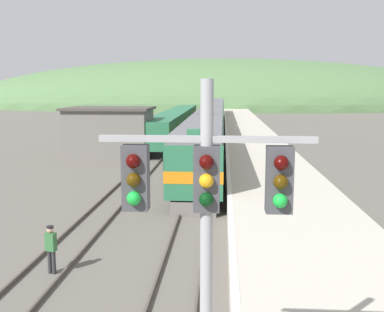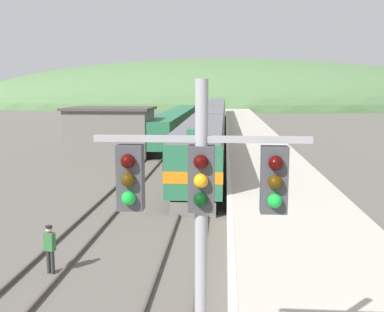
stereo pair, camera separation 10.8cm
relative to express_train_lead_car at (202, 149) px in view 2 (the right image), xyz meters
name	(u,v)px [view 2 (the right image)]	position (x,y,z in m)	size (l,w,h in m)	color
track_main	(215,127)	(0.00, 42.16, -2.14)	(1.52, 180.00, 0.16)	#4C443D
track_siding	(187,127)	(-4.76, 42.16, -2.14)	(1.52, 180.00, 0.16)	#4C443D
platform	(251,138)	(4.66, 22.16, -1.67)	(5.93, 140.00, 1.12)	#BCB5A5
distant_hills	(221,107)	(0.00, 122.64, -2.22)	(178.33, 80.25, 31.80)	#517547
station_shed	(111,132)	(-9.25, 10.47, 0.11)	(8.03, 5.80, 4.63)	slate
express_train_lead_car	(202,149)	(0.00, 0.00, 0.00)	(3.02, 19.33, 4.42)	black
carriage_second	(211,125)	(0.00, 20.53, -0.01)	(3.01, 19.51, 4.06)	black
carriage_third	(215,114)	(0.00, 40.91, -0.01)	(3.01, 19.51, 4.06)	black
carriage_fourth	(218,108)	(0.00, 61.30, -0.01)	(3.01, 19.51, 4.06)	black
siding_train	(177,123)	(-4.76, 27.69, -0.44)	(2.90, 39.52, 3.44)	black
signal_mast_main	(201,218)	(1.22, -24.49, 2.26)	(3.30, 0.42, 6.61)	#9E9EA3
track_worker	(50,246)	(-4.49, -16.60, -1.23)	(0.41, 0.31, 1.73)	#2D2D33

